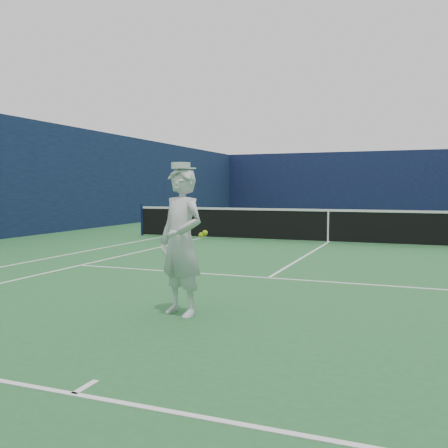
% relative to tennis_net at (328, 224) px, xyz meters
% --- Properties ---
extents(ground, '(80.00, 80.00, 0.00)m').
position_rel_tennis_net_xyz_m(ground, '(0.00, 0.00, -0.55)').
color(ground, '#256331').
rests_on(ground, ground).
extents(court_markings, '(11.03, 23.83, 0.01)m').
position_rel_tennis_net_xyz_m(court_markings, '(0.00, 0.00, -0.55)').
color(court_markings, white).
rests_on(court_markings, ground).
extents(windscreen_fence, '(20.12, 36.12, 4.00)m').
position_rel_tennis_net_xyz_m(windscreen_fence, '(0.00, 0.00, 1.45)').
color(windscreen_fence, '#0F1638').
rests_on(windscreen_fence, ground).
extents(tennis_net, '(12.88, 0.09, 1.07)m').
position_rel_tennis_net_xyz_m(tennis_net, '(0.00, 0.00, 0.00)').
color(tennis_net, '#141E4C').
rests_on(tennis_net, ground).
extents(tennis_player, '(0.80, 0.72, 1.94)m').
position_rel_tennis_net_xyz_m(tennis_player, '(-0.30, -9.34, 0.39)').
color(tennis_player, white).
rests_on(tennis_player, ground).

